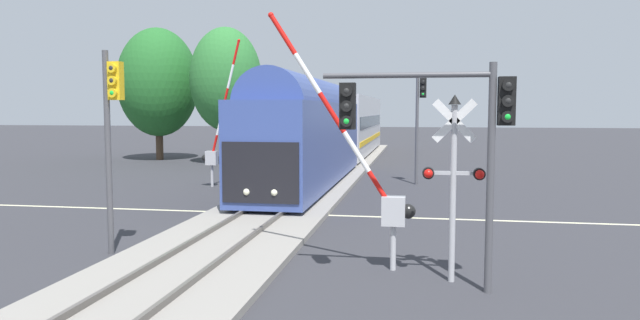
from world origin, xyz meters
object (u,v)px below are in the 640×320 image
commuter_train (336,126)px  traffic_signal_far_side (420,110)px  traffic_signal_near_right (442,122)px  pine_left_background (158,83)px  crossing_signal_mast (453,169)px  crossing_gate_far (215,142)px  oak_behind_train (226,80)px  crossing_gate_near (378,186)px  traffic_signal_median (111,119)px

commuter_train → traffic_signal_far_side: traffic_signal_far_side is taller
traffic_signal_far_side → traffic_signal_near_right: (0.43, -17.75, -0.25)m
pine_left_background → traffic_signal_far_side: bearing=-30.4°
crossing_signal_mast → crossing_gate_far: size_ratio=0.57×
commuter_train → pine_left_background: pine_left_background is taller
crossing_signal_mast → oak_behind_train: 30.15m
commuter_train → crossing_signal_mast: bearing=-76.0°
commuter_train → traffic_signal_near_right: 26.24m
crossing_gate_near → oak_behind_train: (-12.59, 25.58, 3.96)m
traffic_signal_far_side → traffic_signal_median: (-8.05, -16.02, -0.23)m
commuter_train → traffic_signal_median: size_ratio=7.43×
crossing_signal_mast → traffic_signal_near_right: 1.29m
commuter_train → crossing_gate_near: size_ratio=6.48×
traffic_signal_far_side → traffic_signal_near_right: size_ratio=1.19×
crossing_signal_mast → crossing_gate_far: 18.12m
traffic_signal_far_side → traffic_signal_near_right: bearing=-88.6°
commuter_train → traffic_signal_far_side: 9.58m
traffic_signal_near_right → traffic_signal_median: traffic_signal_median is taller
crossing_gate_near → traffic_signal_far_side: size_ratio=1.08×
crossing_gate_far → traffic_signal_median: 13.67m
crossing_gate_near → pine_left_background: 33.96m
crossing_gate_near → traffic_signal_near_right: (1.40, -1.42, 1.58)m
traffic_signal_near_right → traffic_signal_far_side: bearing=91.4°
crossing_gate_far → pine_left_background: size_ratio=0.72×
crossing_gate_near → oak_behind_train: bearing=116.2°
traffic_signal_median → pine_left_background: pine_left_background is taller
commuter_train → traffic_signal_far_side: bearing=-55.1°
commuter_train → crossing_gate_near: (4.48, -24.13, -0.75)m
traffic_signal_near_right → traffic_signal_median: (-8.48, 1.73, 0.02)m
commuter_train → crossing_gate_far: bearing=-114.2°
traffic_signal_median → pine_left_background: size_ratio=0.54×
crossing_signal_mast → traffic_signal_far_side: 17.15m
crossing_gate_near → traffic_signal_near_right: crossing_gate_near is taller
traffic_signal_median → pine_left_background: bearing=113.1°
traffic_signal_far_side → pine_left_background: (-19.83, 11.65, 2.09)m
pine_left_background → crossing_signal_mast: bearing=-54.4°
traffic_signal_far_side → oak_behind_train: oak_behind_train is taller
crossing_gate_near → traffic_signal_median: (-7.07, 0.31, 1.59)m
crossing_gate_far → oak_behind_train: 12.88m
crossing_gate_far → oak_behind_train: size_ratio=0.76×
crossing_gate_far → traffic_signal_median: crossing_gate_far is taller
traffic_signal_far_side → pine_left_background: bearing=149.6°
traffic_signal_far_side → traffic_signal_median: bearing=-116.7°
traffic_signal_near_right → traffic_signal_median: size_ratio=0.89×
traffic_signal_median → oak_behind_train: 25.97m
crossing_gate_far → traffic_signal_near_right: bearing=-55.2°
commuter_train → crossing_gate_far: size_ratio=5.50×
traffic_signal_median → oak_behind_train: oak_behind_train is taller
crossing_signal_mast → traffic_signal_median: traffic_signal_median is taller
oak_behind_train → commuter_train: bearing=-10.1°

